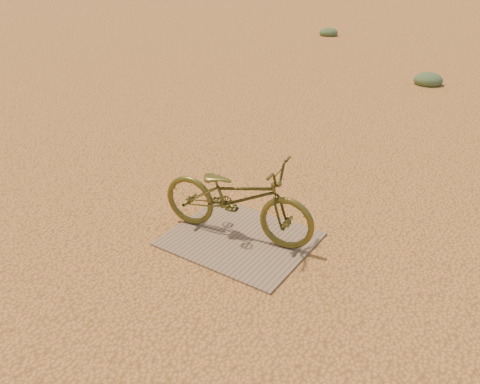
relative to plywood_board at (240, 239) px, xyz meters
The scene contains 5 objects.
ground 0.26m from the plywood_board, 78.57° to the left, with size 120.00×120.00×0.00m, color #C28442.
plywood_board is the anchor object (origin of this frame).
bicycle 0.47m from the plywood_board, 147.92° to the left, with size 0.59×1.70×0.89m, color #53511E.
kale_a 7.92m from the plywood_board, 90.23° to the left, with size 0.65×0.65×0.36m, color #44603F.
kale_c 14.21m from the plywood_board, 110.31° to the left, with size 0.67×0.67×0.37m, color #44603F.
Camera 1 is at (2.27, -3.75, 2.72)m, focal length 35.00 mm.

